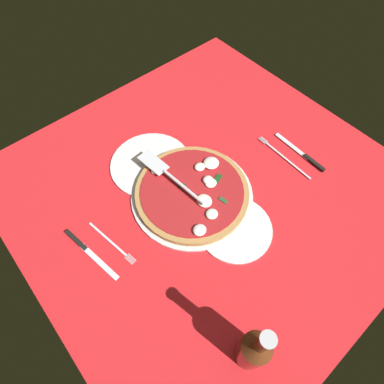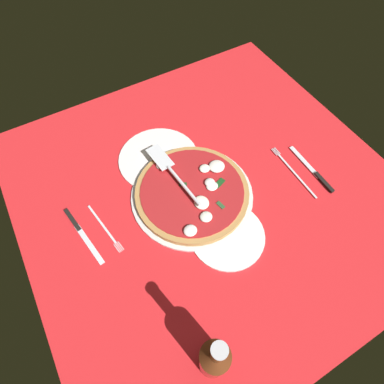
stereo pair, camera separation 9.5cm
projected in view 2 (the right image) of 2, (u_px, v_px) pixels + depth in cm
name	position (u px, v px, depth cm)	size (l,w,h in cm)	color
ground_plane	(209.00, 190.00, 98.19)	(109.94, 109.94, 0.80)	red
checker_pattern	(209.00, 189.00, 97.81)	(109.94, 109.94, 0.10)	white
pizza_pan	(192.00, 195.00, 96.09)	(36.42, 36.42, 1.04)	silver
dinner_plate_left	(227.00, 236.00, 88.98)	(20.82, 20.82, 1.00)	white
dinner_plate_right	(159.00, 159.00, 103.39)	(25.71, 25.71, 1.00)	white
pizza	(193.00, 192.00, 94.74)	(33.76, 33.76, 3.38)	#B28045
pizza_server	(172.00, 172.00, 95.33)	(26.17, 5.38, 1.00)	silver
place_setting_near	(304.00, 173.00, 100.57)	(22.71, 12.89, 1.40)	white
place_setting_far	(92.00, 230.00, 90.02)	(22.62, 16.06, 1.40)	white
beer_bottle	(214.00, 359.00, 65.16)	(6.46, 6.46, 24.12)	#5C2B14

